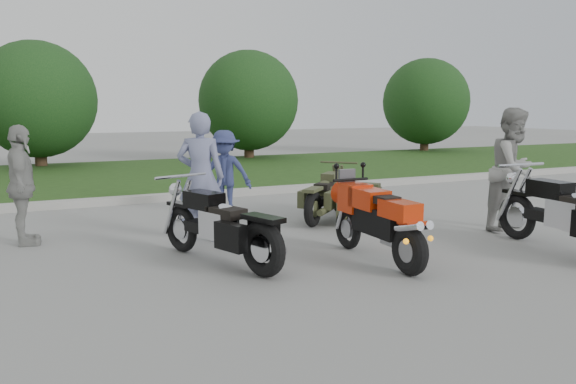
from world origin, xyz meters
name	(u,v)px	position (x,y,z in m)	size (l,w,h in m)	color
ground	(344,270)	(0.00, 0.00, 0.00)	(80.00, 80.00, 0.00)	gray
curb	(202,195)	(0.00, 6.00, 0.07)	(60.00, 0.30, 0.15)	#A8A69E
grass_strip	(160,175)	(0.00, 10.15, 0.07)	(60.00, 8.00, 0.14)	#356021
tree_mid_left	(37,100)	(-3.00, 13.50, 2.19)	(3.60, 3.60, 4.00)	#3F2B1C
tree_mid_right	(249,101)	(4.00, 13.50, 2.19)	(3.60, 3.60, 4.00)	#3F2B1C
tree_far_right	(426,102)	(12.00, 13.50, 2.19)	(3.60, 3.60, 4.00)	#3F2B1C
sportbike_red	(379,219)	(0.58, 0.13, 0.55)	(0.33, 1.98, 0.94)	black
cruiser_left	(224,229)	(-1.25, 0.83, 0.45)	(0.97, 2.22, 0.89)	black
cruiser_right	(574,219)	(3.13, -0.69, 0.49)	(0.43, 2.48, 0.95)	black
cruiser_sidecar	(345,200)	(1.53, 2.54, 0.37)	(1.77, 1.83, 0.80)	black
person_stripe	(201,177)	(-1.12, 2.24, 0.95)	(0.69, 0.46, 1.90)	gray
person_grey	(514,170)	(3.59, 0.81, 0.98)	(0.95, 0.74, 1.96)	gray
person_denim	(224,173)	(-0.16, 4.01, 0.78)	(1.00, 0.58, 1.55)	navy
person_back	(22,186)	(-3.51, 3.05, 0.86)	(1.01, 0.42, 1.72)	#979792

